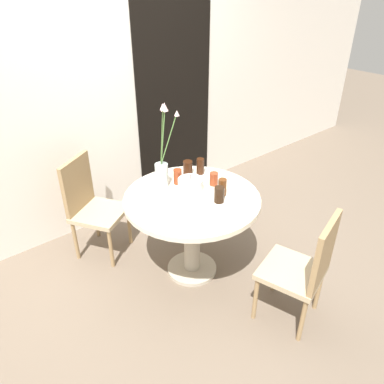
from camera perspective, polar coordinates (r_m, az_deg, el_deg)
The scene contains 15 objects.
ground_plane at distance 3.23m, azimuth 0.00°, elevation -11.72°, with size 16.00×16.00×0.00m, color #6B5B4C.
wall_back at distance 3.49m, azimuth -12.81°, elevation 15.32°, with size 8.00×0.05×2.60m.
doorway_panel at distance 3.91m, azimuth -2.62°, elevation 13.41°, with size 0.90×0.01×2.05m.
dining_table at distance 2.88m, azimuth 0.00°, elevation -3.18°, with size 1.03×1.03×0.72m.
chair_left_flank at distance 3.28m, azimuth -15.20°, elevation -1.61°, with size 0.55×0.55×0.88m.
chair_right_flank at distance 2.64m, azimuth 16.82°, elevation -10.79°, with size 0.50×0.50×0.88m.
birthday_cake at distance 2.86m, azimuth -0.26°, elevation 1.12°, with size 0.19×0.19×0.14m.
flower_vase at distance 2.87m, azimuth -4.53°, elevation 4.05°, with size 0.26×0.26×0.72m.
side_plate at distance 2.57m, azimuth 1.82°, elevation -3.72°, with size 0.20×0.20×0.01m.
drink_glass_0 at distance 2.93m, azimuth 3.34°, elevation 2.01°, with size 0.07×0.07×0.10m.
drink_glass_1 at distance 3.10m, azimuth -0.65°, elevation 3.76°, with size 0.08×0.08×0.11m.
drink_glass_2 at distance 2.80m, azimuth 4.65°, elevation 0.75°, with size 0.06×0.06×0.13m.
drink_glass_3 at distance 3.09m, azimuth 1.27°, elevation 3.96°, with size 0.06×0.06×0.13m.
drink_glass_4 at distance 2.71m, azimuth 4.16°, elevation -0.39°, with size 0.07×0.07×0.12m.
drink_glass_5 at distance 2.95m, azimuth -2.20°, elevation 2.37°, with size 0.06×0.06×0.12m.
Camera 1 is at (-1.52, -1.84, 2.18)m, focal length 35.00 mm.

